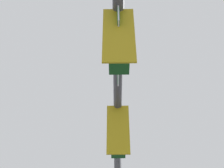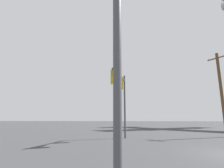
% 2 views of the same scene
% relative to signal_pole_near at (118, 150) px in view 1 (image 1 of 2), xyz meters
% --- Properties ---
extents(signal_pole_near, '(5.17, 0.97, 6.88)m').
position_rel_signal_pole_near_xyz_m(signal_pole_near, '(0.00, 0.00, 0.00)').
color(signal_pole_near, '#47474C').
rests_on(signal_pole_near, ground_plane).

